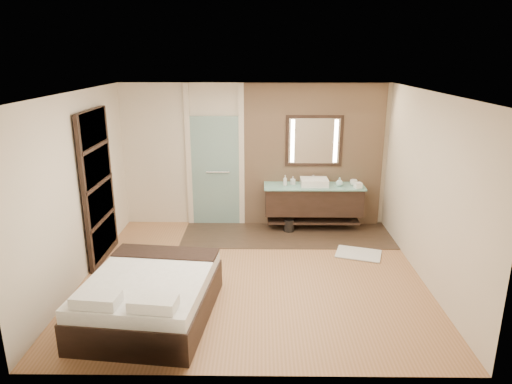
{
  "coord_description": "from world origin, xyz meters",
  "views": [
    {
      "loc": [
        0.12,
        -6.21,
        3.19
      ],
      "look_at": [
        0.04,
        0.6,
        1.13
      ],
      "focal_mm": 32.0,
      "sensor_mm": 36.0,
      "label": 1
    }
  ],
  "objects_px": {
    "vanity": "(313,200)",
    "waste_bin": "(289,226)",
    "bed": "(150,296)",
    "mirror_unit": "(314,141)"
  },
  "relations": [
    {
      "from": "mirror_unit",
      "to": "waste_bin",
      "type": "bearing_deg",
      "value": -139.21
    },
    {
      "from": "waste_bin",
      "to": "bed",
      "type": "bearing_deg",
      "value": -123.17
    },
    {
      "from": "vanity",
      "to": "bed",
      "type": "distance_m",
      "value": 3.89
    },
    {
      "from": "vanity",
      "to": "bed",
      "type": "bearing_deg",
      "value": -127.57
    },
    {
      "from": "mirror_unit",
      "to": "vanity",
      "type": "bearing_deg",
      "value": -90.0
    },
    {
      "from": "vanity",
      "to": "mirror_unit",
      "type": "distance_m",
      "value": 1.1
    },
    {
      "from": "vanity",
      "to": "waste_bin",
      "type": "distance_m",
      "value": 0.67
    },
    {
      "from": "vanity",
      "to": "mirror_unit",
      "type": "height_order",
      "value": "mirror_unit"
    },
    {
      "from": "vanity",
      "to": "waste_bin",
      "type": "height_order",
      "value": "vanity"
    },
    {
      "from": "vanity",
      "to": "bed",
      "type": "xyz_separation_m",
      "value": [
        -2.37,
        -3.08,
        -0.29
      ]
    }
  ]
}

